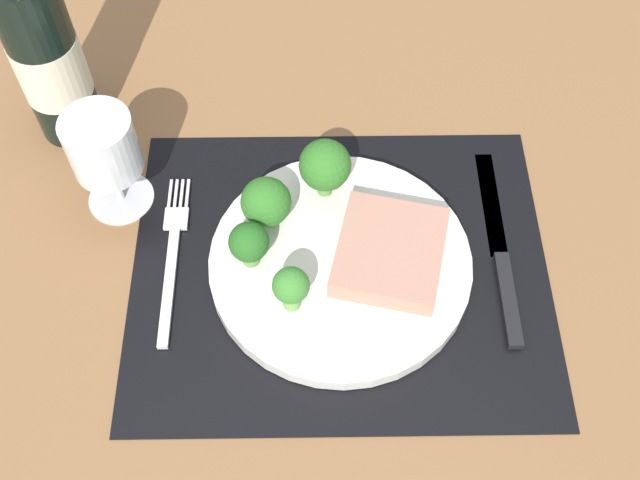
{
  "coord_description": "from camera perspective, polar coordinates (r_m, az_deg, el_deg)",
  "views": [
    {
      "loc": [
        -2.43,
        -38.12,
        64.94
      ],
      "look_at": [
        -1.93,
        2.21,
        1.9
      ],
      "focal_mm": 43.1,
      "sensor_mm": 36.0,
      "label": 1
    }
  ],
  "objects": [
    {
      "name": "ground_plane",
      "position": [
        0.77,
        1.47,
        -2.75
      ],
      "size": [
        140.0,
        110.0,
        3.0
      ],
      "primitive_type": "cube",
      "color": "brown"
    },
    {
      "name": "placemat",
      "position": [
        0.75,
        1.5,
        -2.12
      ],
      "size": [
        40.62,
        33.66,
        0.3
      ],
      "primitive_type": "cube",
      "color": "black",
      "rests_on": "ground_plane"
    },
    {
      "name": "plate",
      "position": [
        0.74,
        1.51,
        -1.75
      ],
      "size": [
        25.38,
        25.38,
        1.6
      ],
      "primitive_type": "cylinder",
      "color": "silver",
      "rests_on": "placemat"
    },
    {
      "name": "steak",
      "position": [
        0.73,
        5.21,
        -0.86
      ],
      "size": [
        12.05,
        12.79,
        2.37
      ],
      "primitive_type": "cube",
      "rotation": [
        0.0,
        0.0,
        -0.23
      ],
      "color": "tan",
      "rests_on": "plate"
    },
    {
      "name": "broccoli_back_left",
      "position": [
        0.71,
        -5.29,
        -0.18
      ],
      "size": [
        3.85,
        3.85,
        5.14
      ],
      "color": "#5B8942",
      "rests_on": "plate"
    },
    {
      "name": "broccoli_near_fork",
      "position": [
        0.68,
        -2.17,
        -3.51
      ],
      "size": [
        3.41,
        3.41,
        5.25
      ],
      "color": "#6B994C",
      "rests_on": "plate"
    },
    {
      "name": "broccoli_near_steak",
      "position": [
        0.75,
        0.38,
        5.54
      ],
      "size": [
        5.16,
        5.16,
        6.85
      ],
      "color": "#5B8942",
      "rests_on": "plate"
    },
    {
      "name": "broccoli_front_edge",
      "position": [
        0.73,
        -4.03,
        2.82
      ],
      "size": [
        4.9,
        4.9,
        5.86
      ],
      "color": "#5B8942",
      "rests_on": "plate"
    },
    {
      "name": "fork",
      "position": [
        0.77,
        -10.91,
        -1.15
      ],
      "size": [
        2.4,
        19.2,
        0.5
      ],
      "rotation": [
        0.0,
        0.0,
        0.01
      ],
      "color": "silver",
      "rests_on": "placemat"
    },
    {
      "name": "knife",
      "position": [
        0.77,
        13.32,
        -1.43
      ],
      "size": [
        1.8,
        23.0,
        0.8
      ],
      "rotation": [
        0.0,
        0.0,
        -0.01
      ],
      "color": "black",
      "rests_on": "placemat"
    },
    {
      "name": "wine_bottle",
      "position": [
        0.83,
        -19.67,
        12.83
      ],
      "size": [
        7.02,
        7.02,
        29.66
      ],
      "color": "black",
      "rests_on": "ground_plane"
    },
    {
      "name": "wine_glass",
      "position": [
        0.77,
        -15.74,
        6.38
      ],
      "size": [
        6.8,
        6.8,
        11.88
      ],
      "color": "silver",
      "rests_on": "ground_plane"
    }
  ]
}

